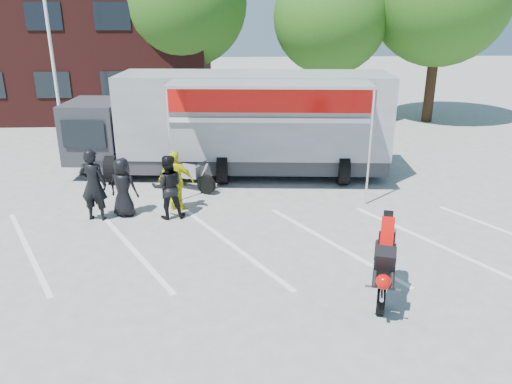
{
  "coord_description": "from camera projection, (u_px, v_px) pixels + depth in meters",
  "views": [
    {
      "loc": [
        0.24,
        -9.77,
        5.34
      ],
      "look_at": [
        0.78,
        1.14,
        1.3
      ],
      "focal_mm": 35.0,
      "sensor_mm": 36.0,
      "label": 1
    }
  ],
  "objects": [
    {
      "name": "ground",
      "position": [
        223.0,
        266.0,
        10.99
      ],
      "size": [
        100.0,
        100.0,
        0.0
      ],
      "primitive_type": "plane",
      "color": "#A4A49E",
      "rests_on": "ground"
    },
    {
      "name": "parking_bay_lines",
      "position": [
        224.0,
        245.0,
        11.93
      ],
      "size": [
        18.09,
        13.33,
        0.01
      ],
      "primitive_type": "cube",
      "rotation": [
        0.0,
        0.0,
        0.52
      ],
      "color": "white",
      "rests_on": "ground"
    },
    {
      "name": "office_building",
      "position": [
        36.0,
        45.0,
        26.18
      ],
      "size": [
        18.0,
        8.0,
        7.0
      ],
      "primitive_type": "cube",
      "color": "#401714",
      "rests_on": "ground"
    },
    {
      "name": "flagpole",
      "position": [
        54.0,
        16.0,
        18.32
      ],
      "size": [
        1.61,
        0.12,
        8.0
      ],
      "color": "white",
      "rests_on": "ground"
    },
    {
      "name": "tree_left",
      "position": [
        183.0,
        3.0,
        23.96
      ],
      "size": [
        6.12,
        6.12,
        8.64
      ],
      "color": "#382314",
      "rests_on": "ground"
    },
    {
      "name": "tree_mid",
      "position": [
        331.0,
        17.0,
        23.56
      ],
      "size": [
        5.44,
        5.44,
        7.68
      ],
      "color": "#382314",
      "rests_on": "ground"
    },
    {
      "name": "transporter_truck",
      "position": [
        240.0,
        173.0,
        17.12
      ],
      "size": [
        10.96,
        5.89,
        3.37
      ],
      "primitive_type": null,
      "rotation": [
        0.0,
        0.0,
        -0.08
      ],
      "color": "#999CA2",
      "rests_on": "ground"
    },
    {
      "name": "parked_motorcycle",
      "position": [
        188.0,
        190.0,
        15.54
      ],
      "size": [
        2.1,
        1.58,
        1.06
      ],
      "primitive_type": null,
      "rotation": [
        0.0,
        0.0,
        1.06
      ],
      "color": "#AAAAAE",
      "rests_on": "ground"
    },
    {
      "name": "stunt_bike_rider",
      "position": [
        381.0,
        294.0,
        9.89
      ],
      "size": [
        1.24,
        1.81,
        1.95
      ],
      "primitive_type": null,
      "rotation": [
        0.0,
        0.0,
        -0.31
      ],
      "color": "black",
      "rests_on": "ground"
    },
    {
      "name": "spectator_leather_a",
      "position": [
        123.0,
        187.0,
        13.4
      ],
      "size": [
        0.91,
        0.72,
        1.62
      ],
      "primitive_type": "imported",
      "rotation": [
        0.0,
        0.0,
        2.86
      ],
      "color": "black",
      "rests_on": "ground"
    },
    {
      "name": "spectator_leather_b",
      "position": [
        93.0,
        185.0,
        13.08
      ],
      "size": [
        0.78,
        0.57,
        1.96
      ],
      "primitive_type": "imported",
      "rotation": [
        0.0,
        0.0,
        2.99
      ],
      "color": "black",
      "rests_on": "ground"
    },
    {
      "name": "spectator_leather_c",
      "position": [
        168.0,
        187.0,
        13.23
      ],
      "size": [
        0.94,
        0.78,
        1.75
      ],
      "primitive_type": "imported",
      "rotation": [
        0.0,
        0.0,
        3.29
      ],
      "color": "black",
      "rests_on": "ground"
    },
    {
      "name": "spectator_hivis",
      "position": [
        176.0,
        181.0,
        13.76
      ],
      "size": [
        1.05,
        0.55,
        1.71
      ],
      "primitive_type": "imported",
      "rotation": [
        0.0,
        0.0,
        3.0
      ],
      "color": "#E6EA0C",
      "rests_on": "ground"
    }
  ]
}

